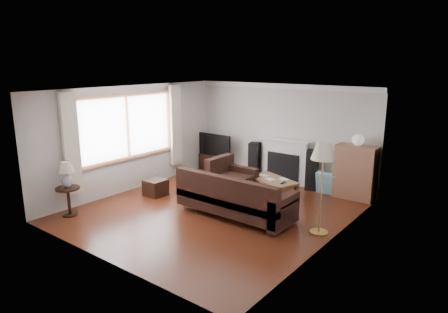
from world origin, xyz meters
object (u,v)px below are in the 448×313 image
Objects in this scene: coffee_table at (272,188)px; side_table at (69,201)px; bookshelf at (355,172)px; tv_stand at (215,162)px; sectional_sofa at (235,196)px; floor_lamp at (321,189)px.

coffee_table is 4.36m from side_table.
side_table is at bearing -132.63° from bookshelf.
sectional_sofa is (2.53, -2.49, 0.20)m from tv_stand.
floor_lamp is 4.95m from side_table.
sectional_sofa is at bearing 37.38° from side_table.
sectional_sofa is 1.53× the size of floor_lamp.
bookshelf is 1.06× the size of coffee_table.
bookshelf is 6.17m from side_table.
coffee_table is at bearing -23.14° from tv_stand.
side_table is at bearing -106.84° from coffee_table.
sectional_sofa is at bearing -171.74° from floor_lamp.
bookshelf is at bearing 58.81° from sectional_sofa.
floor_lamp is (1.70, 0.25, 0.43)m from sectional_sofa.
coffee_table is at bearing 145.53° from floor_lamp.
bookshelf reaches higher than tv_stand.
side_table is (-2.66, -2.03, -0.12)m from sectional_sofa.
tv_stand is 4.07m from bookshelf.
coffee_table is at bearing -143.60° from bookshelf.
sectional_sofa is at bearing -69.74° from coffee_table.
floor_lamp is at bearing 27.59° from side_table.
floor_lamp is at bearing -85.22° from bookshelf.
sectional_sofa reaches higher than coffee_table.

